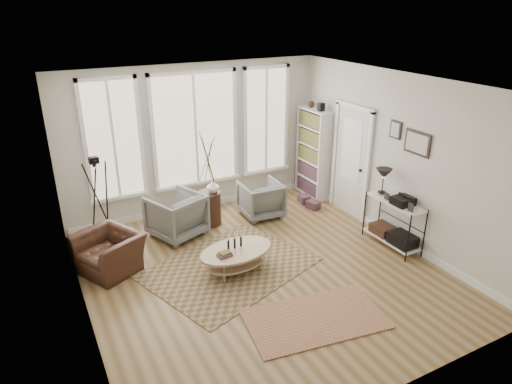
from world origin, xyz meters
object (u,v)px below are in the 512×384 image
armchair_left (176,215)px  accent_chair (109,252)px  side_table (208,181)px  armchair_right (261,199)px  coffee_table (236,254)px  low_shelf (393,219)px  bookcase (313,153)px

armchair_left → accent_chair: bearing=3.3°
accent_chair → side_table: bearing=83.4°
armchair_right → coffee_table: bearing=53.6°
armchair_right → accent_chair: 3.10m
low_shelf → bookcase: bearing=88.7°
armchair_left → side_table: 0.86m
bookcase → accent_chair: bookcase is taller
armchair_left → armchair_right: bearing=159.3°
bookcase → armchair_right: (-1.49, -0.42, -0.60)m
armchair_left → coffee_table: bearing=84.1°
coffee_table → armchair_right: (1.30, 1.59, 0.06)m
bookcase → side_table: size_ratio=1.14×
armchair_left → side_table: (0.70, 0.15, 0.47)m
armchair_right → accent_chair: armchair_right is taller
armchair_right → side_table: bearing=-4.6°
low_shelf → armchair_right: size_ratio=1.69×
low_shelf → armchair_left: 3.79m
bookcase → coffee_table: bearing=-144.3°
armchair_left → side_table: bearing=171.1°
low_shelf → side_table: size_ratio=0.72×
low_shelf → armchair_right: (-1.43, 2.10, -0.16)m
bookcase → armchair_right: bookcase is taller
armchair_right → accent_chair: size_ratio=0.82×
coffee_table → accent_chair: bearing=150.7°
bookcase → coffee_table: size_ratio=1.61×
side_table → accent_chair: bearing=-159.6°
coffee_table → armchair_left: armchair_left is taller
side_table → armchair_left: bearing=-167.7°
armchair_right → low_shelf: bearing=127.2°
side_table → accent_chair: size_ratio=1.92×
armchair_left → accent_chair: (-1.31, -0.60, -0.09)m
bookcase → armchair_right: size_ratio=2.66×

